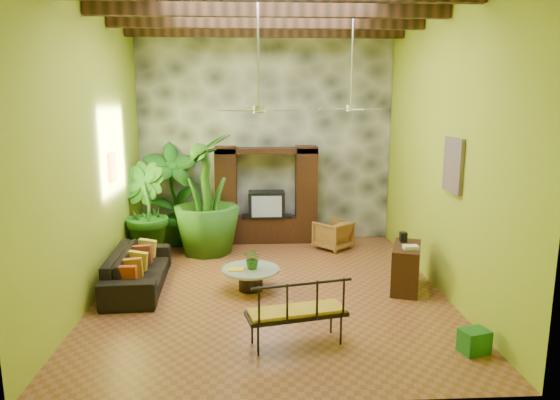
{
  "coord_description": "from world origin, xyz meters",
  "views": [
    {
      "loc": [
        -0.27,
        -8.52,
        3.31
      ],
      "look_at": [
        0.17,
        0.2,
        1.6
      ],
      "focal_mm": 32.0,
      "sensor_mm": 36.0,
      "label": 1
    }
  ],
  "objects": [
    {
      "name": "wicker_armchair",
      "position": [
        1.51,
        2.46,
        0.33
      ],
      "size": [
        1.01,
        1.01,
        0.66
      ],
      "primitive_type": "imported",
      "rotation": [
        0.0,
        0.0,
        3.87
      ],
      "color": "olive",
      "rests_on": "ground"
    },
    {
      "name": "coffee_table",
      "position": [
        -0.36,
        -0.03,
        0.26
      ],
      "size": [
        1.03,
        1.03,
        0.4
      ],
      "rotation": [
        0.0,
        0.0,
        0.34
      ],
      "color": "black",
      "rests_on": "ground"
    },
    {
      "name": "sofa",
      "position": [
        -2.4,
        0.21,
        0.34
      ],
      "size": [
        1.04,
        2.39,
        0.68
      ],
      "primitive_type": "imported",
      "rotation": [
        0.0,
        0.0,
        1.62
      ],
      "color": "black",
      "rests_on": "ground"
    },
    {
      "name": "tall_plant_c",
      "position": [
        -1.35,
        2.27,
        1.32
      ],
      "size": [
        1.51,
        1.51,
        2.65
      ],
      "primitive_type": "imported",
      "rotation": [
        0.0,
        0.0,
        4.69
      ],
      "color": "#296019",
      "rests_on": "ground"
    },
    {
      "name": "centerpiece_plant",
      "position": [
        -0.32,
        -0.04,
        0.6
      ],
      "size": [
        0.42,
        0.39,
        0.39
      ],
      "primitive_type": "imported",
      "rotation": [
        0.0,
        0.0,
        -0.26
      ],
      "color": "#265E18",
      "rests_on": "coffee_table"
    },
    {
      "name": "yellow_tray",
      "position": [
        -0.61,
        -0.11,
        0.41
      ],
      "size": [
        0.28,
        0.21,
        0.03
      ],
      "primitive_type": "cube",
      "rotation": [
        0.0,
        0.0,
        -0.08
      ],
      "color": "yellow",
      "rests_on": "coffee_table"
    },
    {
      "name": "left_wall",
      "position": [
        -3.0,
        0.0,
        2.5
      ],
      "size": [
        0.02,
        7.0,
        5.0
      ],
      "primitive_type": "cube",
      "color": "#A1B82A",
      "rests_on": "ground"
    },
    {
      "name": "side_console",
      "position": [
        2.41,
        -0.14,
        0.41
      ],
      "size": [
        0.77,
        1.11,
        0.81
      ],
      "primitive_type": "cube",
      "rotation": [
        0.0,
        0.0,
        -0.34
      ],
      "color": "#352210",
      "rests_on": "ground"
    },
    {
      "name": "green_bin",
      "position": [
        2.65,
        -2.47,
        0.16
      ],
      "size": [
        0.43,
        0.37,
        0.32
      ],
      "primitive_type": "cube",
      "rotation": [
        0.0,
        0.0,
        0.28
      ],
      "color": "#22802E",
      "rests_on": "ground"
    },
    {
      "name": "back_wall",
      "position": [
        0.0,
        3.5,
        2.5
      ],
      "size": [
        6.0,
        0.02,
        5.0
      ],
      "primitive_type": "cube",
      "color": "#A1B82A",
      "rests_on": "ground"
    },
    {
      "name": "stone_accent_wall",
      "position": [
        0.0,
        3.44,
        2.5
      ],
      "size": [
        5.98,
        0.1,
        4.98
      ],
      "primitive_type": "cube",
      "color": "#3C3F44",
      "rests_on": "ground"
    },
    {
      "name": "right_wall",
      "position": [
        3.0,
        0.0,
        2.5
      ],
      "size": [
        0.02,
        7.0,
        5.0
      ],
      "primitive_type": "cube",
      "color": "#A1B82A",
      "rests_on": "ground"
    },
    {
      "name": "wall_art_mask",
      "position": [
        -2.96,
        1.0,
        2.1
      ],
      "size": [
        0.06,
        0.32,
        0.55
      ],
      "primitive_type": "cube",
      "color": "gold",
      "rests_on": "left_wall"
    },
    {
      "name": "tall_plant_b",
      "position": [
        -2.65,
        2.01,
        1.03
      ],
      "size": [
        1.44,
        1.44,
        2.05
      ],
      "primitive_type": "imported",
      "rotation": [
        0.0,
        0.0,
        2.35
      ],
      "color": "#205C18",
      "rests_on": "ground"
    },
    {
      "name": "wall_art_painting",
      "position": [
        2.96,
        -0.6,
        2.3
      ],
      "size": [
        0.06,
        0.7,
        0.9
      ],
      "primitive_type": "cube",
      "color": "#284D92",
      "rests_on": "right_wall"
    },
    {
      "name": "tall_plant_a",
      "position": [
        -2.17,
        2.95,
        1.2
      ],
      "size": [
        1.48,
        1.24,
        2.41
      ],
      "primitive_type": "imported",
      "rotation": [
        0.0,
        0.0,
        0.35
      ],
      "color": "#216C1C",
      "rests_on": "ground"
    },
    {
      "name": "iron_bench",
      "position": [
        0.28,
        -2.18,
        0.55
      ],
      "size": [
        1.45,
        0.8,
        0.57
      ],
      "rotation": [
        0.0,
        0.0,
        0.22
      ],
      "color": "black",
      "rests_on": "ground"
    },
    {
      "name": "entertainment_center",
      "position": [
        0.0,
        3.14,
        0.97
      ],
      "size": [
        2.4,
        0.55,
        2.3
      ],
      "color": "black",
      "rests_on": "ground"
    },
    {
      "name": "ceiling_beams",
      "position": [
        0.0,
        0.0,
        4.78
      ],
      "size": [
        5.95,
        5.36,
        0.22
      ],
      "color": "#3E2113",
      "rests_on": "ceiling"
    },
    {
      "name": "ground",
      "position": [
        0.0,
        0.0,
        0.0
      ],
      "size": [
        7.0,
        7.0,
        0.0
      ],
      "primitive_type": "plane",
      "color": "brown",
      "rests_on": "ground"
    },
    {
      "name": "ceiling_fan_back",
      "position": [
        1.6,
        1.2,
        3.4
      ],
      "size": [
        1.28,
        1.28,
        1.86
      ],
      "color": "silver",
      "rests_on": "ceiling"
    },
    {
      "name": "ceiling_fan_front",
      "position": [
        -0.2,
        -0.4,
        3.4
      ],
      "size": [
        1.28,
        1.28,
        1.86
      ],
      "color": "silver",
      "rests_on": "ceiling"
    }
  ]
}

